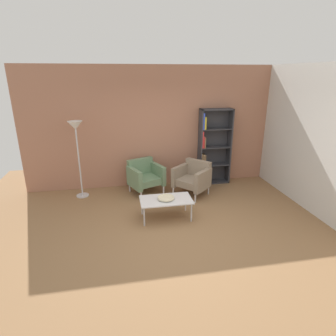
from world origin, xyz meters
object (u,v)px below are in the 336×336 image
(floor_lamp_torchiere, at_px, (76,135))
(armchair_by_bookshelf, at_px, (193,177))
(bookshelf_tall, at_px, (212,148))
(decorative_bowl, at_px, (166,198))
(coffee_table_low, at_px, (166,201))
(armchair_corner_red, at_px, (145,176))

(floor_lamp_torchiere, bearing_deg, armchair_by_bookshelf, -7.88)
(bookshelf_tall, relative_size, decorative_bowl, 5.94)
(armchair_by_bookshelf, distance_m, floor_lamp_torchiere, 2.77)
(bookshelf_tall, relative_size, coffee_table_low, 1.90)
(decorative_bowl, relative_size, floor_lamp_torchiere, 0.18)
(decorative_bowl, relative_size, armchair_corner_red, 0.35)
(bookshelf_tall, bearing_deg, coffee_table_low, -131.51)
(coffee_table_low, bearing_deg, armchair_corner_red, 101.52)
(decorative_bowl, xyz_separation_m, floor_lamp_torchiere, (-1.73, 1.37, 1.01))
(coffee_table_low, height_order, armchair_by_bookshelf, armchair_by_bookshelf)
(decorative_bowl, distance_m, armchair_corner_red, 1.36)
(bookshelf_tall, relative_size, floor_lamp_torchiere, 1.09)
(armchair_by_bookshelf, height_order, floor_lamp_torchiere, floor_lamp_torchiere)
(decorative_bowl, relative_size, armchair_by_bookshelf, 0.34)
(bookshelf_tall, distance_m, armchair_by_bookshelf, 1.06)
(coffee_table_low, bearing_deg, armchair_by_bookshelf, 51.26)
(floor_lamp_torchiere, bearing_deg, decorative_bowl, -38.32)
(bookshelf_tall, height_order, decorative_bowl, bookshelf_tall)
(decorative_bowl, height_order, armchair_by_bookshelf, armchair_by_bookshelf)
(decorative_bowl, xyz_separation_m, armchair_by_bookshelf, (0.81, 1.01, -0.02))
(bookshelf_tall, relative_size, armchair_by_bookshelf, 2.00)
(armchair_corner_red, distance_m, armchair_by_bookshelf, 1.13)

